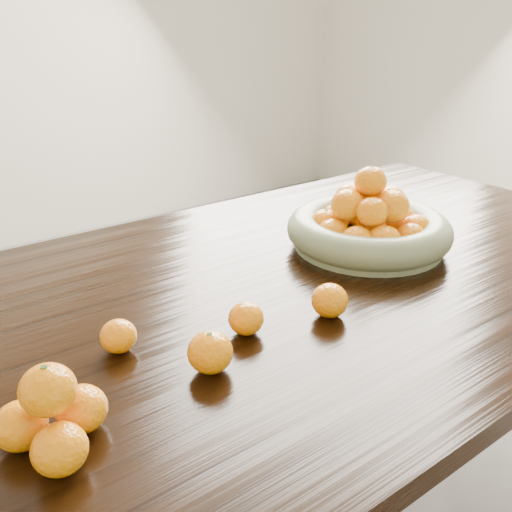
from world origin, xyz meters
TOP-DOWN VIEW (x-y plane):
  - dining_table at (0.00, 0.00)m, footprint 2.00×1.00m
  - fruit_bowl at (0.31, 0.02)m, footprint 0.37×0.37m
  - orange_pyramid at (-0.48, -0.20)m, footprint 0.14×0.13m
  - loose_orange_0 at (-0.24, -0.18)m, footprint 0.07×0.07m
  - loose_orange_1 at (-0.13, -0.12)m, footprint 0.06×0.06m
  - loose_orange_2 at (0.02, -0.16)m, footprint 0.07×0.07m
  - loose_orange_3 at (-0.32, -0.05)m, footprint 0.06×0.06m

SIDE VIEW (x-z plane):
  - dining_table at x=0.00m, z-range 0.29..1.04m
  - loose_orange_3 at x=-0.32m, z-range 0.75..0.80m
  - loose_orange_1 at x=-0.13m, z-range 0.75..0.81m
  - loose_orange_2 at x=0.02m, z-range 0.75..0.81m
  - loose_orange_0 at x=-0.24m, z-range 0.75..0.81m
  - orange_pyramid at x=-0.48m, z-range 0.74..0.85m
  - fruit_bowl at x=0.31m, z-range 0.71..0.89m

